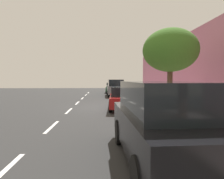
% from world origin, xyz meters
% --- Properties ---
extents(ground, '(61.71, 61.71, 0.00)m').
position_xyz_m(ground, '(0.00, 0.00, 0.00)').
color(ground, '#2D2D2D').
extents(sidewalk, '(4.20, 38.57, 0.17)m').
position_xyz_m(sidewalk, '(4.41, 0.00, 0.08)').
color(sidewalk, '#AE9C9E').
rests_on(sidewalk, ground).
extents(curb_edge, '(0.16, 38.57, 0.17)m').
position_xyz_m(curb_edge, '(2.23, 0.00, 0.08)').
color(curb_edge, gray).
rests_on(curb_edge, ground).
extents(lane_stripe_centre, '(0.14, 35.80, 0.01)m').
position_xyz_m(lane_stripe_centre, '(-2.51, -1.38, 0.00)').
color(lane_stripe_centre, white).
rests_on(lane_stripe_centre, ground).
extents(lane_stripe_bike_edge, '(0.12, 38.57, 0.01)m').
position_xyz_m(lane_stripe_bike_edge, '(0.76, 0.00, 0.00)').
color(lane_stripe_bike_edge, white).
rests_on(lane_stripe_bike_edge, ground).
extents(building_facade, '(0.50, 38.57, 5.77)m').
position_xyz_m(building_facade, '(6.76, 0.00, 2.88)').
color(building_facade, '#B86784').
rests_on(building_facade, ground).
extents(parked_suv_black_nearest, '(2.10, 4.77, 1.99)m').
position_xyz_m(parked_suv_black_nearest, '(1.14, -9.35, 1.03)').
color(parked_suv_black_nearest, black).
rests_on(parked_suv_black_nearest, ground).
extents(parked_sedan_red_second, '(2.04, 4.50, 1.52)m').
position_xyz_m(parked_sedan_red_second, '(1.05, -0.72, 0.75)').
color(parked_sedan_red_second, maroon).
rests_on(parked_sedan_red_second, ground).
extents(parked_suv_grey_mid, '(2.03, 4.73, 1.99)m').
position_xyz_m(parked_suv_grey_mid, '(1.17, 9.36, 1.03)').
color(parked_suv_grey_mid, slate).
rests_on(parked_suv_grey_mid, ground).
extents(parked_sedan_green_far, '(1.97, 4.46, 1.52)m').
position_xyz_m(parked_sedan_green_far, '(1.03, 15.47, 0.75)').
color(parked_sedan_green_far, '#1E512D').
rests_on(parked_sedan_green_far, ground).
extents(bicycle_at_curb, '(1.56, 0.84, 0.75)m').
position_xyz_m(bicycle_at_curb, '(1.77, 4.54, 0.37)').
color(bicycle_at_curb, black).
rests_on(bicycle_at_curb, ground).
extents(cyclist_with_backpack, '(0.54, 0.55, 1.73)m').
position_xyz_m(cyclist_with_backpack, '(1.99, 4.10, 1.06)').
color(cyclist_with_backpack, '#C6B284').
rests_on(cyclist_with_backpack, ground).
extents(street_tree_mid_block, '(3.07, 3.07, 4.71)m').
position_xyz_m(street_tree_mid_block, '(3.46, -3.15, 3.64)').
color(street_tree_mid_block, '#513A26').
rests_on(street_tree_mid_block, sidewalk).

